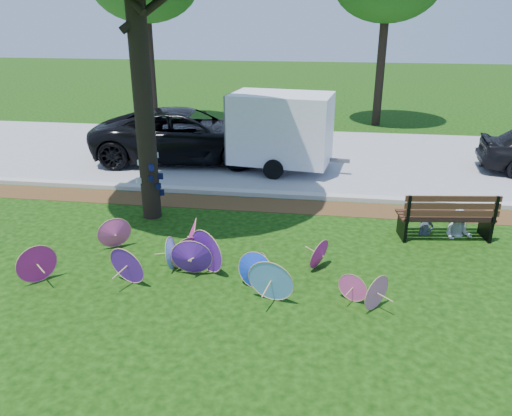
{
  "coord_description": "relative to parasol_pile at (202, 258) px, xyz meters",
  "views": [
    {
      "loc": [
        1.89,
        -7.42,
        4.65
      ],
      "look_at": [
        0.5,
        2.0,
        0.9
      ],
      "focal_mm": 35.0,
      "sensor_mm": 36.0,
      "label": 1
    }
  ],
  "objects": [
    {
      "name": "park_bench",
      "position": [
        4.82,
        2.52,
        0.16
      ],
      "size": [
        2.13,
        1.04,
        1.07
      ],
      "primitive_type": null,
      "rotation": [
        0.0,
        0.0,
        0.13
      ],
      "color": "black",
      "rests_on": "ground"
    },
    {
      "name": "mulch_strip",
      "position": [
        0.32,
        3.86,
        -0.37
      ],
      "size": [
        90.0,
        1.0,
        0.01
      ],
      "primitive_type": "cube",
      "color": "#472D16",
      "rests_on": "ground"
    },
    {
      "name": "black_van",
      "position": [
        -2.42,
        7.69,
        0.47
      ],
      "size": [
        6.4,
        3.52,
        1.7
      ],
      "primitive_type": "imported",
      "rotation": [
        0.0,
        0.0,
        1.69
      ],
      "color": "black",
      "rests_on": "ground"
    },
    {
      "name": "curb",
      "position": [
        0.32,
        4.56,
        -0.31
      ],
      "size": [
        90.0,
        0.3,
        0.12
      ],
      "primitive_type": "cube",
      "color": "#B7B5AD",
      "rests_on": "ground"
    },
    {
      "name": "person_right",
      "position": [
        5.17,
        2.57,
        0.24
      ],
      "size": [
        0.72,
        0.65,
        1.23
      ],
      "primitive_type": "imported",
      "rotation": [
        0.0,
        0.0,
        -0.37
      ],
      "color": "silver",
      "rests_on": "ground"
    },
    {
      "name": "parasol_pile",
      "position": [
        0.0,
        0.0,
        0.0
      ],
      "size": [
        6.63,
        2.19,
        0.89
      ],
      "color": "#611EA5",
      "rests_on": "ground"
    },
    {
      "name": "street",
      "position": [
        0.32,
        8.71,
        -0.37
      ],
      "size": [
        90.0,
        8.0,
        0.01
      ],
      "primitive_type": "cube",
      "color": "gray",
      "rests_on": "ground"
    },
    {
      "name": "ground",
      "position": [
        0.32,
        -0.64,
        -0.37
      ],
      "size": [
        90.0,
        90.0,
        0.0
      ],
      "primitive_type": "plane",
      "color": "black",
      "rests_on": "ground"
    },
    {
      "name": "person_left",
      "position": [
        4.47,
        2.57,
        0.14
      ],
      "size": [
        0.44,
        0.37,
        1.03
      ],
      "primitive_type": "imported",
      "rotation": [
        0.0,
        0.0,
        0.4
      ],
      "color": "#3E4555",
      "rests_on": "ground"
    },
    {
      "name": "cargo_trailer",
      "position": [
        0.78,
        7.0,
        0.97
      ],
      "size": [
        3.19,
        2.25,
        2.68
      ],
      "primitive_type": "cube",
      "rotation": [
        0.0,
        0.0,
        -0.13
      ],
      "color": "white",
      "rests_on": "ground"
    }
  ]
}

